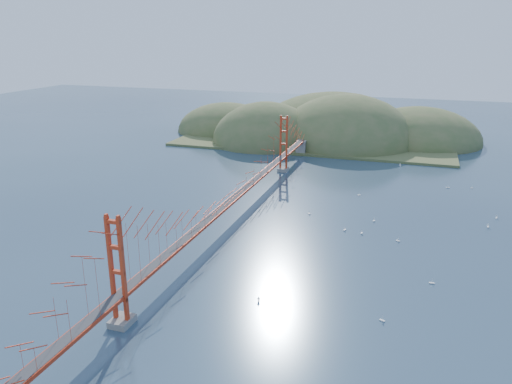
% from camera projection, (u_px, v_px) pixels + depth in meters
% --- Properties ---
extents(ground, '(320.00, 320.00, 0.00)m').
position_uv_depth(ground, '(231.00, 221.00, 76.83)').
color(ground, '#293F53').
rests_on(ground, ground).
extents(bridge, '(2.20, 94.40, 12.00)m').
position_uv_depth(bridge, '(231.00, 177.00, 74.83)').
color(bridge, gray).
rests_on(bridge, ground).
extents(far_headlands, '(84.00, 58.00, 25.00)m').
position_uv_depth(far_headlands, '(328.00, 136.00, 137.96)').
color(far_headlands, olive).
rests_on(far_headlands, ground).
extents(sailboat_0, '(0.45, 0.56, 0.66)m').
position_uv_depth(sailboat_0, '(362.00, 233.00, 71.96)').
color(sailboat_0, white).
rests_on(sailboat_0, ground).
extents(sailboat_8, '(0.52, 0.49, 0.58)m').
position_uv_depth(sailboat_8, '(472.00, 188.00, 92.56)').
color(sailboat_8, white).
rests_on(sailboat_8, ground).
extents(sailboat_17, '(0.63, 0.54, 0.73)m').
position_uv_depth(sailboat_17, '(448.00, 187.00, 92.84)').
color(sailboat_17, white).
rests_on(sailboat_17, ground).
extents(sailboat_3, '(0.57, 0.56, 0.64)m').
position_uv_depth(sailboat_3, '(359.00, 195.00, 88.55)').
color(sailboat_3, white).
rests_on(sailboat_3, ground).
extents(sailboat_10, '(0.59, 0.63, 0.71)m').
position_uv_depth(sailboat_10, '(259.00, 300.00, 53.91)').
color(sailboat_10, white).
rests_on(sailboat_10, ground).
extents(sailboat_9, '(0.62, 0.63, 0.71)m').
position_uv_depth(sailboat_9, '(496.00, 217.00, 77.79)').
color(sailboat_9, white).
rests_on(sailboat_9, ground).
extents(sailboat_15, '(0.62, 0.64, 0.72)m').
position_uv_depth(sailboat_15, '(400.00, 165.00, 107.76)').
color(sailboat_15, white).
rests_on(sailboat_15, ground).
extents(sailboat_2, '(0.62, 0.51, 0.73)m').
position_uv_depth(sailboat_2, '(432.00, 282.00, 57.73)').
color(sailboat_2, white).
rests_on(sailboat_2, ground).
extents(sailboat_6, '(0.60, 0.60, 0.67)m').
position_uv_depth(sailboat_6, '(382.00, 320.00, 50.31)').
color(sailboat_6, white).
rests_on(sailboat_6, ground).
extents(sailboat_16, '(0.63, 0.63, 0.66)m').
position_uv_depth(sailboat_16, '(309.00, 213.00, 79.62)').
color(sailboat_16, white).
rests_on(sailboat_16, ground).
extents(sailboat_14, '(0.54, 0.57, 0.64)m').
position_uv_depth(sailboat_14, '(374.00, 220.00, 76.62)').
color(sailboat_14, white).
rests_on(sailboat_14, ground).
extents(sailboat_4, '(0.57, 0.65, 0.75)m').
position_uv_depth(sailboat_4, '(488.00, 226.00, 74.22)').
color(sailboat_4, white).
rests_on(sailboat_4, ground).
extents(sailboat_extra_0, '(0.65, 0.65, 0.70)m').
position_uv_depth(sailboat_extra_0, '(398.00, 240.00, 69.33)').
color(sailboat_extra_0, white).
rests_on(sailboat_extra_0, ground).
extents(sailboat_extra_1, '(0.63, 0.63, 0.70)m').
position_uv_depth(sailboat_extra_1, '(345.00, 229.00, 73.11)').
color(sailboat_extra_1, white).
rests_on(sailboat_extra_1, ground).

